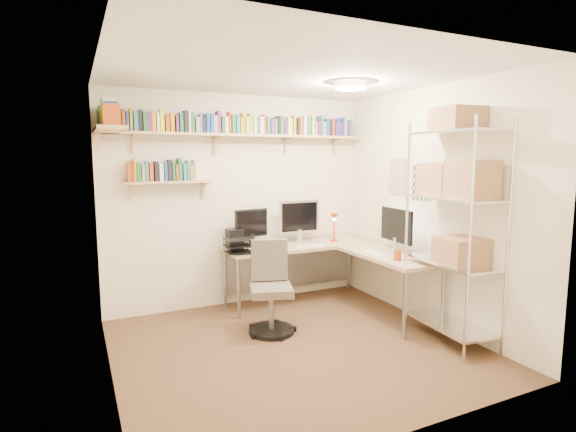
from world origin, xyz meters
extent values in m
plane|color=#472C1E|center=(0.00, 0.00, 0.00)|extent=(3.20, 3.20, 0.00)
cube|color=#EDE3C1|center=(0.00, 1.50, 1.25)|extent=(3.20, 0.04, 2.50)
cube|color=#EDE3C1|center=(-1.60, 0.00, 1.25)|extent=(0.04, 3.00, 2.50)
cube|color=#EDE3C1|center=(1.60, 0.00, 1.25)|extent=(0.04, 3.00, 2.50)
cube|color=#EDE3C1|center=(0.00, -1.50, 1.25)|extent=(3.20, 0.04, 2.50)
cube|color=white|center=(0.00, 0.00, 2.50)|extent=(3.20, 3.00, 0.04)
cube|color=white|center=(1.59, 0.55, 1.55)|extent=(0.01, 0.30, 0.42)
cube|color=beige|center=(1.59, 0.15, 1.50)|extent=(0.01, 0.28, 0.38)
cylinder|color=#FFEAC6|center=(0.70, 0.20, 2.46)|extent=(0.30, 0.30, 0.06)
cube|color=tan|center=(0.00, 1.38, 2.02)|extent=(3.05, 0.25, 0.03)
cube|color=tan|center=(-1.48, 0.95, 2.02)|extent=(0.25, 1.00, 0.03)
cube|color=tan|center=(-0.85, 1.40, 1.50)|extent=(0.95, 0.20, 0.02)
cube|color=tan|center=(-1.20, 1.44, 1.95)|extent=(0.03, 0.20, 0.20)
cube|color=tan|center=(-0.30, 1.44, 1.95)|extent=(0.03, 0.20, 0.20)
cube|color=tan|center=(0.60, 1.44, 1.95)|extent=(0.03, 0.20, 0.20)
cube|color=tan|center=(1.30, 1.44, 1.95)|extent=(0.03, 0.20, 0.20)
cube|color=#C9DA28|center=(-1.46, 1.38, 2.16)|extent=(0.04, 0.15, 0.24)
cube|color=#BF9016|center=(-1.42, 1.38, 2.14)|extent=(0.03, 0.14, 0.20)
cube|color=#206137|center=(-1.39, 1.38, 2.15)|extent=(0.03, 0.15, 0.22)
cube|color=gray|center=(-1.34, 1.38, 2.13)|extent=(0.04, 0.11, 0.18)
cube|color=#AD4217|center=(-1.30, 1.38, 2.14)|extent=(0.03, 0.13, 0.22)
cube|color=#1F41A0|center=(-1.26, 1.38, 2.14)|extent=(0.03, 0.14, 0.20)
cube|color=#BF9016|center=(-1.22, 1.38, 2.16)|extent=(0.02, 0.14, 0.24)
cube|color=teal|center=(-1.18, 1.38, 2.14)|extent=(0.04, 0.12, 0.21)
cube|color=black|center=(-1.13, 1.38, 2.15)|extent=(0.04, 0.12, 0.22)
cube|color=#206137|center=(-1.08, 1.38, 2.14)|extent=(0.04, 0.13, 0.21)
cube|color=#641F75|center=(-1.04, 1.38, 2.13)|extent=(0.04, 0.11, 0.19)
cube|color=#BF9016|center=(-1.00, 1.38, 2.13)|extent=(0.04, 0.11, 0.20)
cube|color=#EEE7CF|center=(-0.95, 1.38, 2.13)|extent=(0.03, 0.13, 0.20)
cube|color=#C9DA28|center=(-0.91, 1.38, 2.16)|extent=(0.04, 0.11, 0.25)
cube|color=#AD4217|center=(-0.86, 1.38, 2.13)|extent=(0.04, 0.13, 0.18)
cube|color=#BF9016|center=(-0.80, 1.38, 2.14)|extent=(0.04, 0.11, 0.20)
cube|color=#641F75|center=(-0.76, 1.38, 2.13)|extent=(0.03, 0.15, 0.18)
cube|color=#206137|center=(-0.71, 1.38, 2.14)|extent=(0.04, 0.13, 0.21)
cube|color=black|center=(-0.66, 1.38, 2.15)|extent=(0.04, 0.14, 0.23)
cube|color=#EEE7CF|center=(-0.62, 1.38, 2.15)|extent=(0.02, 0.14, 0.24)
cube|color=#206137|center=(-0.58, 1.38, 2.15)|extent=(0.03, 0.12, 0.22)
cube|color=gray|center=(-0.54, 1.38, 2.12)|extent=(0.04, 0.14, 0.17)
cube|color=teal|center=(-0.50, 1.38, 2.14)|extent=(0.02, 0.13, 0.20)
cube|color=black|center=(-0.46, 1.38, 2.12)|extent=(0.03, 0.14, 0.17)
cube|color=#1F41A0|center=(-0.42, 1.38, 2.14)|extent=(0.04, 0.15, 0.21)
cube|color=#1F41A0|center=(-0.38, 1.38, 2.14)|extent=(0.03, 0.15, 0.21)
cube|color=gray|center=(-0.33, 1.38, 2.13)|extent=(0.04, 0.14, 0.19)
cube|color=#641F75|center=(-0.29, 1.38, 2.16)|extent=(0.04, 0.12, 0.25)
cube|color=#206137|center=(-0.24, 1.38, 2.13)|extent=(0.03, 0.14, 0.18)
cube|color=#EEE7CF|center=(-0.20, 1.38, 2.13)|extent=(0.03, 0.13, 0.19)
cube|color=#AD4217|center=(-0.16, 1.38, 2.16)|extent=(0.02, 0.12, 0.24)
cube|color=#206137|center=(-0.12, 1.38, 2.14)|extent=(0.04, 0.13, 0.21)
cube|color=teal|center=(-0.07, 1.38, 2.14)|extent=(0.04, 0.13, 0.21)
cube|color=#BF9016|center=(-0.03, 1.38, 2.13)|extent=(0.02, 0.14, 0.18)
cube|color=#BF9016|center=(0.00, 1.38, 2.15)|extent=(0.03, 0.13, 0.24)
cube|color=#C9DA28|center=(0.04, 1.38, 2.13)|extent=(0.04, 0.14, 0.19)
cube|color=gray|center=(0.09, 1.38, 2.16)|extent=(0.04, 0.11, 0.24)
cube|color=#C9DA28|center=(0.14, 1.38, 2.14)|extent=(0.04, 0.12, 0.21)
cube|color=#1F41A0|center=(0.18, 1.38, 2.13)|extent=(0.03, 0.13, 0.19)
cube|color=#EEE7CF|center=(0.22, 1.38, 2.14)|extent=(0.04, 0.12, 0.20)
cube|color=#AD4217|center=(0.26, 1.38, 2.15)|extent=(0.03, 0.11, 0.23)
cube|color=#206137|center=(0.31, 1.38, 2.14)|extent=(0.04, 0.12, 0.21)
cube|color=#641F75|center=(0.36, 1.38, 2.12)|extent=(0.04, 0.12, 0.18)
cube|color=#206137|center=(0.40, 1.38, 2.13)|extent=(0.04, 0.12, 0.19)
cube|color=black|center=(0.45, 1.38, 2.14)|extent=(0.03, 0.14, 0.21)
cube|color=#206137|center=(0.49, 1.38, 2.15)|extent=(0.04, 0.12, 0.22)
cube|color=#641F75|center=(0.54, 1.38, 2.13)|extent=(0.03, 0.11, 0.19)
cube|color=#EEE7CF|center=(0.57, 1.38, 2.14)|extent=(0.02, 0.14, 0.21)
cube|color=#C9DA28|center=(0.61, 1.38, 2.13)|extent=(0.03, 0.11, 0.20)
cube|color=#BF9016|center=(0.65, 1.38, 2.15)|extent=(0.03, 0.11, 0.23)
cube|color=black|center=(0.70, 1.38, 2.13)|extent=(0.03, 0.13, 0.20)
cube|color=#AD4217|center=(0.74, 1.38, 2.14)|extent=(0.04, 0.11, 0.21)
cube|color=#EEE7CF|center=(0.79, 1.38, 2.15)|extent=(0.03, 0.15, 0.23)
cube|color=#206137|center=(0.82, 1.38, 2.14)|extent=(0.03, 0.11, 0.22)
cube|color=teal|center=(0.85, 1.38, 2.14)|extent=(0.03, 0.11, 0.22)
cube|color=#C9DA28|center=(0.90, 1.38, 2.16)|extent=(0.04, 0.14, 0.25)
cube|color=gray|center=(0.94, 1.38, 2.12)|extent=(0.03, 0.13, 0.17)
cube|color=#641F75|center=(0.99, 1.38, 2.12)|extent=(0.03, 0.14, 0.18)
cube|color=teal|center=(1.02, 1.38, 2.16)|extent=(0.02, 0.14, 0.24)
cube|color=gray|center=(1.06, 1.38, 2.12)|extent=(0.04, 0.12, 0.17)
cube|color=#1F41A0|center=(1.11, 1.38, 2.14)|extent=(0.04, 0.14, 0.21)
cube|color=black|center=(1.16, 1.38, 2.14)|extent=(0.03, 0.11, 0.21)
cube|color=#AD4217|center=(1.19, 1.38, 2.14)|extent=(0.03, 0.12, 0.21)
cube|color=#641F75|center=(1.24, 1.38, 2.12)|extent=(0.02, 0.13, 0.17)
cube|color=#1F41A0|center=(1.27, 1.38, 2.14)|extent=(0.03, 0.13, 0.21)
cube|color=#641F75|center=(1.30, 1.38, 2.12)|extent=(0.03, 0.13, 0.17)
cube|color=#1F41A0|center=(1.34, 1.38, 2.15)|extent=(0.03, 0.14, 0.23)
cube|color=#C9DA28|center=(1.37, 1.38, 2.15)|extent=(0.03, 0.11, 0.22)
cube|color=#641F75|center=(1.41, 1.38, 2.13)|extent=(0.04, 0.11, 0.20)
cube|color=teal|center=(1.45, 1.38, 2.14)|extent=(0.03, 0.14, 0.21)
cube|color=#AD4217|center=(-1.48, 0.52, 2.13)|extent=(0.14, 0.04, 0.18)
cube|color=#1F41A0|center=(-1.48, 0.57, 2.14)|extent=(0.12, 0.03, 0.21)
cube|color=#EEE7CF|center=(-1.48, 0.61, 2.16)|extent=(0.12, 0.03, 0.24)
cube|color=#BF9016|center=(-1.48, 0.66, 2.15)|extent=(0.14, 0.04, 0.23)
cube|color=#C9DA28|center=(-1.48, 0.70, 2.14)|extent=(0.15, 0.04, 0.21)
cube|color=#206137|center=(-1.48, 0.75, 2.16)|extent=(0.14, 0.04, 0.25)
cube|color=teal|center=(-1.48, 0.80, 2.16)|extent=(0.11, 0.02, 0.25)
cube|color=#BF9016|center=(-1.48, 0.84, 2.14)|extent=(0.12, 0.03, 0.22)
cube|color=teal|center=(-1.48, 0.88, 2.16)|extent=(0.11, 0.02, 0.24)
cube|color=#C9DA28|center=(-1.48, 0.91, 2.12)|extent=(0.14, 0.04, 0.17)
cube|color=#206137|center=(-1.48, 0.96, 2.14)|extent=(0.15, 0.03, 0.20)
cube|color=black|center=(-1.48, 1.00, 2.12)|extent=(0.13, 0.04, 0.18)
cube|color=#EEE7CF|center=(-1.48, 1.05, 2.15)|extent=(0.14, 0.04, 0.24)
cube|color=#206137|center=(-1.48, 1.09, 2.14)|extent=(0.15, 0.03, 0.22)
cube|color=#1F41A0|center=(-1.48, 1.12, 2.15)|extent=(0.12, 0.02, 0.22)
cube|color=#AD4217|center=(-1.48, 1.16, 2.13)|extent=(0.15, 0.03, 0.19)
cube|color=black|center=(-1.48, 1.20, 2.13)|extent=(0.14, 0.03, 0.19)
cube|color=#C9DA28|center=(-1.48, 1.25, 2.15)|extent=(0.13, 0.04, 0.24)
cube|color=gray|center=(-1.48, 1.30, 2.15)|extent=(0.14, 0.03, 0.24)
cube|color=#641F75|center=(-1.48, 1.33, 2.16)|extent=(0.11, 0.03, 0.25)
cube|color=#206137|center=(-1.48, 1.38, 2.14)|extent=(0.14, 0.04, 0.21)
cube|color=#AD4217|center=(-1.27, 1.40, 1.61)|extent=(0.03, 0.13, 0.20)
cube|color=#AD4217|center=(-1.23, 1.40, 1.62)|extent=(0.02, 0.11, 0.22)
cube|color=#BF9016|center=(-1.20, 1.40, 1.63)|extent=(0.03, 0.13, 0.24)
cube|color=#206137|center=(-1.17, 1.40, 1.61)|extent=(0.04, 0.15, 0.20)
cube|color=gray|center=(-1.12, 1.40, 1.60)|extent=(0.03, 0.13, 0.18)
cube|color=teal|center=(-1.08, 1.40, 1.62)|extent=(0.03, 0.13, 0.22)
cube|color=#AD4217|center=(-1.04, 1.40, 1.61)|extent=(0.04, 0.11, 0.20)
cube|color=black|center=(-0.99, 1.40, 1.62)|extent=(0.04, 0.14, 0.21)
cube|color=#EEE7CF|center=(-0.93, 1.40, 1.61)|extent=(0.04, 0.12, 0.19)
cube|color=#1F41A0|center=(-0.89, 1.40, 1.61)|extent=(0.03, 0.11, 0.20)
cube|color=black|center=(-0.84, 1.40, 1.63)|extent=(0.04, 0.12, 0.23)
cube|color=#206137|center=(-0.80, 1.40, 1.61)|extent=(0.03, 0.12, 0.20)
cube|color=#AD4217|center=(-0.77, 1.40, 1.60)|extent=(0.02, 0.14, 0.18)
cube|color=#206137|center=(-0.73, 1.40, 1.64)|extent=(0.04, 0.13, 0.25)
cube|color=teal|center=(-0.68, 1.40, 1.61)|extent=(0.03, 0.13, 0.19)
cube|color=teal|center=(-0.64, 1.40, 1.62)|extent=(0.03, 0.13, 0.22)
cube|color=#BF9016|center=(-0.61, 1.40, 1.60)|extent=(0.03, 0.14, 0.17)
cube|color=gray|center=(-0.57, 1.40, 1.62)|extent=(0.03, 0.11, 0.22)
cube|color=tan|center=(0.65, 1.18, 0.70)|extent=(1.84, 0.58, 0.04)
cube|color=tan|center=(1.28, 0.28, 0.70)|extent=(0.58, 1.26, 0.04)
cylinder|color=gray|center=(-0.22, 0.94, 0.34)|extent=(0.04, 0.04, 0.68)
cylinder|color=gray|center=(-0.22, 1.42, 0.34)|extent=(0.04, 0.04, 0.68)
cylinder|color=gray|center=(1.52, 1.42, 0.34)|extent=(0.04, 0.04, 0.68)
cylinder|color=gray|center=(1.04, -0.31, 0.34)|extent=(0.04, 0.04, 0.68)
cylinder|color=gray|center=(1.52, -0.31, 0.34)|extent=(0.04, 0.04, 0.68)
cube|color=gray|center=(0.65, 1.43, 0.39)|extent=(1.75, 0.02, 0.53)
cube|color=silver|center=(0.70, 1.30, 1.04)|extent=(0.53, 0.03, 0.41)
cube|color=black|center=(0.70, 1.28, 1.04)|extent=(0.48, 0.00, 0.35)
cube|color=black|center=(0.07, 1.30, 1.00)|extent=(0.43, 0.03, 0.33)
cube|color=black|center=(1.42, 0.33, 1.02)|extent=(0.03, 0.56, 0.37)
cube|color=white|center=(1.40, 0.33, 1.02)|extent=(0.00, 0.51, 0.32)
cube|color=white|center=(0.70, 1.01, 0.73)|extent=(0.41, 0.13, 0.01)
cube|color=white|center=(1.14, 0.33, 0.73)|extent=(0.13, 0.39, 0.01)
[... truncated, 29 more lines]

